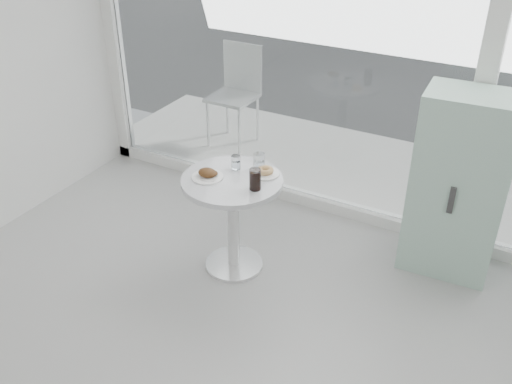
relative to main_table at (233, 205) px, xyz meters
The scene contains 10 objects.
storefront 1.70m from the main_table, 62.44° to the left, with size 5.00×0.14×3.00m.
main_table is the anchor object (origin of this frame).
patio_deck 2.03m from the main_table, 75.26° to the left, with size 5.60×1.60×0.05m, color silver.
mint_cabinet 1.62m from the main_table, 29.55° to the left, with size 0.66×0.47×1.39m.
patio_chair 2.13m from the main_table, 119.47° to the left, with size 0.45×0.45×1.03m.
plate_fritter 0.30m from the main_table, 154.94° to the right, with size 0.22×0.22×0.07m.
plate_donut 0.34m from the main_table, 42.80° to the left, with size 0.20×0.20×0.05m.
water_tumbler_a 0.30m from the main_table, 109.43° to the left, with size 0.07×0.07×0.11m.
water_tumbler_b 0.36m from the main_table, 61.54° to the left, with size 0.08×0.08×0.13m.
cola_glass 0.37m from the main_table, 13.73° to the right, with size 0.08×0.08×0.15m.
Camera 1 is at (1.31, -1.07, 2.74)m, focal length 40.00 mm.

